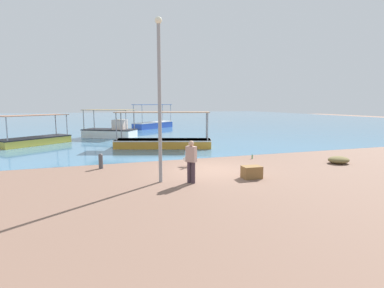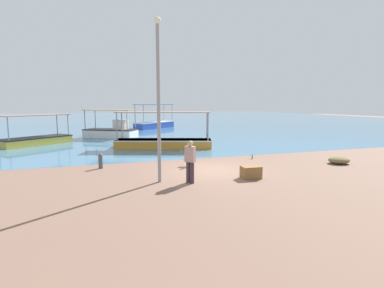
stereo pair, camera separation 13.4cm
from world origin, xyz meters
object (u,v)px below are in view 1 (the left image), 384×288
mooring_bollard (101,160)px  fisherman_standing (191,160)px  glass_bottle (252,157)px  pelican (189,159)px  fishing_boat_near_right (153,124)px  fishing_boat_far_right (163,141)px  fishing_boat_near_left (111,131)px  cargo_crate (252,172)px  lamp_post (159,93)px  fishing_boat_far_left (35,139)px  net_pile (339,160)px

mooring_bollard → fisherman_standing: 5.13m
mooring_bollard → glass_bottle: size_ratio=2.74×
pelican → mooring_bollard: bearing=168.4°
fishing_boat_near_right → glass_bottle: size_ratio=21.57×
fishing_boat_near_right → fishing_boat_far_right: bearing=-99.1°
fishing_boat_near_left → cargo_crate: bearing=-75.3°
pelican → cargo_crate: size_ratio=1.01×
fishing_boat_far_right → mooring_bollard: (-4.43, -5.72, -0.10)m
fishing_boat_near_right → fisherman_standing: bearing=-98.2°
fishing_boat_near_right → lamp_post: 26.54m
fisherman_standing → glass_bottle: fisherman_standing is taller
fishing_boat_far_left → net_pile: (16.31, -12.99, -0.28)m
lamp_post → net_pile: 10.26m
lamp_post → mooring_bollard: (-2.18, 3.36, -3.14)m
pelican → mooring_bollard: size_ratio=1.08×
fishing_boat_near_left → glass_bottle: (6.88, -13.60, -0.52)m
net_pile → fishing_boat_far_right: bearing=131.4°
fishing_boat_far_left → net_pile: bearing=-38.5°
fisherman_standing → glass_bottle: (4.94, 3.80, -0.80)m
fishing_boat_near_left → lamp_post: 17.13m
pelican → fishing_boat_far_right: bearing=87.9°
fishing_boat_far_right → cargo_crate: bearing=-81.1°
fishing_boat_far_right → cargo_crate: fishing_boat_far_right is taller
fishing_boat_far_right → mooring_bollard: 7.23m
fishing_boat_near_left → fishing_boat_near_right: (5.77, 9.05, -0.05)m
mooring_bollard → fisherman_standing: bearing=-49.8°
net_pile → glass_bottle: bearing=144.4°
fishing_boat_near_left → net_pile: fishing_boat_near_left is taller
lamp_post → fishing_boat_near_left: bearing=92.8°
net_pile → cargo_crate: bearing=-167.8°
fishing_boat_far_left → fisherman_standing: bearing=-61.4°
fishing_boat_far_left → net_pile: 20.86m
fishing_boat_far_left → cargo_crate: bearing=-53.9°
pelican → fisherman_standing: size_ratio=0.47×
mooring_bollard → fishing_boat_near_right: bearing=72.5°
fisherman_standing → cargo_crate: bearing=-1.7°
fisherman_standing → net_pile: fisherman_standing is taller
pelican → cargo_crate: bearing=-60.6°
fishing_boat_far_right → fishing_boat_far_left: bearing=152.7°
fishing_boat_far_left → fishing_boat_far_right: fishing_boat_far_right is taller
pelican → lamp_post: lamp_post is taller
fishing_boat_near_right → mooring_bollard: 23.65m
fishing_boat_far_left → fishing_boat_near_right: 16.85m
net_pile → mooring_bollard: bearing=167.2°
fishing_boat_near_left → fisherman_standing: bearing=-83.6°
pelican → fisherman_standing: 3.22m
fishing_boat_near_left → fishing_boat_far_right: bearing=-68.4°
fishing_boat_far_left → net_pile: fishing_boat_far_left is taller
pelican → lamp_post: 4.50m
fisherman_standing → net_pile: 8.68m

